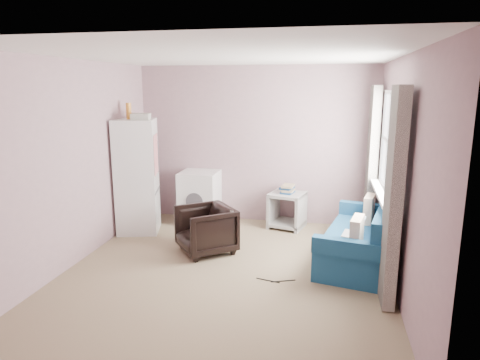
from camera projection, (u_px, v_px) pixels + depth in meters
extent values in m
cube|color=#816E54|center=(226.00, 272.00, 5.13)|extent=(3.80, 4.20, 0.02)
cube|color=silver|center=(224.00, 54.00, 4.58)|extent=(3.80, 4.20, 0.02)
cube|color=gray|center=(256.00, 145.00, 6.87)|extent=(3.80, 0.02, 2.50)
cube|color=gray|center=(151.00, 229.00, 2.84)|extent=(3.80, 0.02, 2.50)
cube|color=gray|center=(73.00, 164.00, 5.23)|extent=(0.02, 4.20, 2.50)
cube|color=gray|center=(402.00, 176.00, 4.48)|extent=(0.02, 4.20, 2.50)
cube|color=white|center=(392.00, 144.00, 5.10)|extent=(0.01, 1.60, 1.20)
imported|color=black|center=(206.00, 227.00, 5.67)|extent=(0.91, 0.91, 0.69)
cube|color=silver|center=(137.00, 176.00, 6.41)|extent=(0.72, 0.72, 1.71)
cube|color=#434248|center=(158.00, 190.00, 6.47)|extent=(0.15, 0.53, 0.02)
cube|color=#434248|center=(158.00, 156.00, 6.58)|extent=(0.03, 0.03, 0.49)
cube|color=silver|center=(156.00, 154.00, 6.33)|extent=(0.11, 0.40, 0.58)
cylinder|color=orange|center=(129.00, 111.00, 6.24)|extent=(0.10, 0.10, 0.23)
cube|color=#989990|center=(141.00, 117.00, 6.13)|extent=(0.32, 0.35, 0.09)
cube|color=silver|center=(200.00, 197.00, 6.92)|extent=(0.59, 0.59, 0.84)
cube|color=#434248|center=(199.00, 174.00, 6.82)|extent=(0.55, 0.54, 0.05)
cylinder|color=#434248|center=(194.00, 202.00, 6.63)|extent=(0.28, 0.02, 0.28)
cube|color=gray|center=(287.00, 195.00, 6.63)|extent=(0.61, 0.61, 0.04)
cube|color=gray|center=(287.00, 223.00, 6.73)|extent=(0.61, 0.61, 0.04)
cube|color=gray|center=(273.00, 208.00, 6.78)|extent=(0.17, 0.50, 0.56)
cube|color=gray|center=(301.00, 212.00, 6.59)|extent=(0.17, 0.50, 0.56)
cube|color=navy|center=(288.00, 192.00, 6.62)|extent=(0.22, 0.28, 0.03)
cube|color=gray|center=(288.00, 190.00, 6.61)|extent=(0.20, 0.27, 0.03)
cube|color=navy|center=(287.00, 188.00, 6.62)|extent=(0.24, 0.29, 0.03)
cube|color=gray|center=(288.00, 186.00, 6.59)|extent=(0.20, 0.27, 0.03)
cube|color=#1B527E|center=(358.00, 247.00, 5.40)|extent=(1.11, 1.78, 0.37)
cube|color=#1B527E|center=(386.00, 221.00, 5.20)|extent=(0.51, 1.65, 0.40)
cube|color=#1B527E|center=(348.00, 248.00, 4.63)|extent=(0.79, 0.29, 0.18)
cube|color=#1B527E|center=(368.00, 210.00, 6.06)|extent=(0.79, 0.29, 0.18)
cube|color=#FFE0C0|center=(357.00, 233.00, 4.83)|extent=(0.19, 0.38, 0.37)
cube|color=#FFE0C0|center=(369.00, 209.00, 5.78)|extent=(0.19, 0.38, 0.37)
cube|color=gray|center=(352.00, 234.00, 5.31)|extent=(0.27, 0.34, 0.02)
cube|color=silver|center=(362.00, 227.00, 5.24)|extent=(0.12, 0.31, 0.20)
cube|color=white|center=(383.00, 195.00, 5.25)|extent=(0.14, 1.70, 0.04)
cube|color=white|center=(387.00, 193.00, 5.24)|extent=(0.02, 1.68, 0.05)
cube|color=white|center=(391.00, 144.00, 5.11)|extent=(0.02, 1.68, 0.05)
cube|color=white|center=(395.00, 93.00, 4.98)|extent=(0.02, 1.68, 0.05)
cube|color=white|center=(402.00, 154.00, 4.34)|extent=(0.02, 0.05, 1.20)
cube|color=white|center=(394.00, 147.00, 4.85)|extent=(0.02, 0.05, 1.20)
cube|color=white|center=(388.00, 141.00, 5.36)|extent=(0.02, 0.05, 1.20)
cube|color=white|center=(383.00, 136.00, 5.87)|extent=(0.02, 0.05, 1.20)
cube|color=beige|center=(393.00, 199.00, 4.18)|extent=(0.12, 0.46, 2.18)
cube|color=beige|center=(372.00, 161.00, 6.24)|extent=(0.12, 0.46, 2.18)
cylinder|color=black|center=(283.00, 281.00, 4.87)|extent=(0.27, 0.12, 0.01)
cylinder|color=black|center=(268.00, 280.00, 4.88)|extent=(0.28, 0.08, 0.01)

